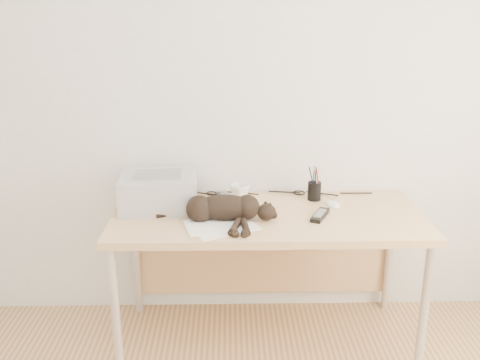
{
  "coord_description": "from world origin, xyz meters",
  "views": [
    {
      "loc": [
        -0.2,
        -1.18,
        1.75
      ],
      "look_at": [
        -0.14,
        1.34,
        0.94
      ],
      "focal_mm": 40.0,
      "sensor_mm": 36.0,
      "label": 1
    }
  ],
  "objects_px": {
    "cat": "(222,209)",
    "mug": "(240,193)",
    "mouse": "(333,202)",
    "pen_cup": "(314,191)",
    "printer": "(159,191)",
    "desk": "(266,231)"
  },
  "relations": [
    {
      "from": "cat",
      "to": "mug",
      "type": "height_order",
      "value": "cat"
    },
    {
      "from": "cat",
      "to": "mouse",
      "type": "distance_m",
      "value": 0.63
    },
    {
      "from": "mouse",
      "to": "pen_cup",
      "type": "bearing_deg",
      "value": 118.09
    },
    {
      "from": "mug",
      "to": "mouse",
      "type": "relative_size",
      "value": 0.93
    },
    {
      "from": "mug",
      "to": "pen_cup",
      "type": "height_order",
      "value": "pen_cup"
    },
    {
      "from": "printer",
      "to": "mouse",
      "type": "relative_size",
      "value": 3.58
    },
    {
      "from": "pen_cup",
      "to": "cat",
      "type": "bearing_deg",
      "value": -149.91
    },
    {
      "from": "desk",
      "to": "mouse",
      "type": "distance_m",
      "value": 0.39
    },
    {
      "from": "pen_cup",
      "to": "mug",
      "type": "bearing_deg",
      "value": -176.27
    },
    {
      "from": "printer",
      "to": "cat",
      "type": "relative_size",
      "value": 0.68
    },
    {
      "from": "desk",
      "to": "printer",
      "type": "relative_size",
      "value": 3.89
    },
    {
      "from": "desk",
      "to": "mouse",
      "type": "xyz_separation_m",
      "value": [
        0.36,
        0.03,
        0.15
      ]
    },
    {
      "from": "printer",
      "to": "pen_cup",
      "type": "relative_size",
      "value": 2.19
    },
    {
      "from": "desk",
      "to": "cat",
      "type": "bearing_deg",
      "value": -144.04
    },
    {
      "from": "mug",
      "to": "mouse",
      "type": "bearing_deg",
      "value": -7.6
    },
    {
      "from": "pen_cup",
      "to": "mouse",
      "type": "distance_m",
      "value": 0.13
    },
    {
      "from": "mug",
      "to": "desk",
      "type": "bearing_deg",
      "value": -34.0
    },
    {
      "from": "printer",
      "to": "mug",
      "type": "xyz_separation_m",
      "value": [
        0.43,
        0.07,
        -0.04
      ]
    },
    {
      "from": "printer",
      "to": "mouse",
      "type": "bearing_deg",
      "value": 0.16
    },
    {
      "from": "printer",
      "to": "mouse",
      "type": "xyz_separation_m",
      "value": [
        0.93,
        0.0,
        -0.07
      ]
    },
    {
      "from": "cat",
      "to": "printer",
      "type": "bearing_deg",
      "value": 151.85
    },
    {
      "from": "mug",
      "to": "printer",
      "type": "bearing_deg",
      "value": -170.85
    }
  ]
}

